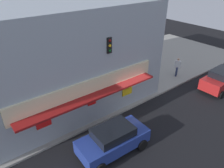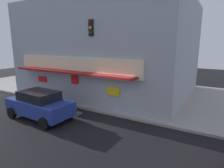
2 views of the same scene
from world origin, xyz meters
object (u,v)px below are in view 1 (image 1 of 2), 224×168
pedestrian (177,66)px  potted_plant_by_doorway (87,96)px  traffic_light (107,66)px  fire_hydrant (31,142)px  parked_car_blue (113,139)px  parked_car_red (221,79)px  trash_can (113,93)px

pedestrian → potted_plant_by_doorway: bearing=172.6°
traffic_light → fire_hydrant: traffic_light is taller
traffic_light → potted_plant_by_doorway: size_ratio=5.12×
traffic_light → pedestrian: size_ratio=3.24×
parked_car_blue → parked_car_red: bearing=-0.1°
fire_hydrant → trash_can: bearing=10.0°
fire_hydrant → trash_can: size_ratio=0.92×
parked_car_red → parked_car_blue: 11.37m
traffic_light → fire_hydrant: (-5.34, -0.02, -3.16)m
parked_car_red → fire_hydrant: bearing=169.2°
traffic_light → fire_hydrant: 6.21m
traffic_light → parked_car_red: (9.61, -2.89, -2.83)m
traffic_light → trash_can: traffic_light is taller
pedestrian → potted_plant_by_doorway: 9.08m
traffic_light → potted_plant_by_doorway: (-0.49, 1.88, -2.95)m
traffic_light → pedestrian: bearing=4.8°
pedestrian → parked_car_red: bearing=-73.0°
fire_hydrant → potted_plant_by_doorway: 5.22m
potted_plant_by_doorway → trash_can: bearing=-20.3°
pedestrian → parked_car_red: pedestrian is taller
fire_hydrant → potted_plant_by_doorway: bearing=21.5°
pedestrian → potted_plant_by_doorway: pedestrian is taller
potted_plant_by_doorway → pedestrian: bearing=-7.4°
traffic_light → fire_hydrant: size_ratio=6.54×
traffic_light → parked_car_blue: 4.44m
traffic_light → parked_car_blue: (-1.76, -2.87, -2.90)m
fire_hydrant → parked_car_red: size_ratio=0.21×
trash_can → parked_car_red: 9.13m
fire_hydrant → potted_plant_by_doorway: (4.85, 1.91, 0.21)m
potted_plant_by_doorway → fire_hydrant: bearing=-158.5°
traffic_light → potted_plant_by_doorway: traffic_light is taller
trash_can → parked_car_blue: bearing=-128.3°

